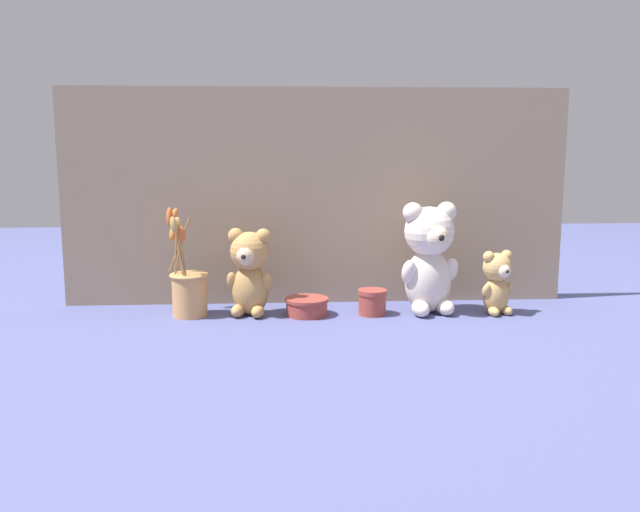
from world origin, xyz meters
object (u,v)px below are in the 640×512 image
at_px(teddy_bear_large, 429,256).
at_px(decorative_tin_short, 372,302).
at_px(teddy_bear_medium, 250,270).
at_px(teddy_bear_small, 497,281).
at_px(flower_vase, 188,286).
at_px(decorative_tin_tall, 307,306).

distance_m(teddy_bear_large, decorative_tin_short, 0.20).
height_order(teddy_bear_large, decorative_tin_short, teddy_bear_large).
xyz_separation_m(teddy_bear_medium, decorative_tin_short, (0.32, -0.02, -0.09)).
xyz_separation_m(teddy_bear_small, decorative_tin_short, (-0.33, 0.01, -0.06)).
height_order(flower_vase, decorative_tin_tall, flower_vase).
height_order(teddy_bear_small, flower_vase, flower_vase).
relative_size(flower_vase, decorative_tin_short, 3.74).
bearing_deg(decorative_tin_tall, teddy_bear_medium, 175.56).
xyz_separation_m(teddy_bear_medium, flower_vase, (-0.16, 0.00, -0.04)).
xyz_separation_m(flower_vase, decorative_tin_short, (0.49, -0.02, -0.05)).
xyz_separation_m(teddy_bear_large, decorative_tin_short, (-0.15, -0.01, -0.12)).
distance_m(teddy_bear_small, flower_vase, 0.82).
xyz_separation_m(teddy_bear_small, flower_vase, (-0.82, 0.03, -0.01)).
bearing_deg(teddy_bear_medium, teddy_bear_large, -0.61).
xyz_separation_m(teddy_bear_small, decorative_tin_tall, (-0.51, 0.02, -0.07)).
bearing_deg(flower_vase, decorative_tin_short, -1.89).
distance_m(teddy_bear_large, teddy_bear_small, 0.19).
relative_size(teddy_bear_large, decorative_tin_tall, 2.57).
height_order(teddy_bear_medium, decorative_tin_short, teddy_bear_medium).
bearing_deg(teddy_bear_small, decorative_tin_tall, 178.03).
height_order(teddy_bear_medium, teddy_bear_small, teddy_bear_medium).
distance_m(teddy_bear_medium, decorative_tin_tall, 0.18).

